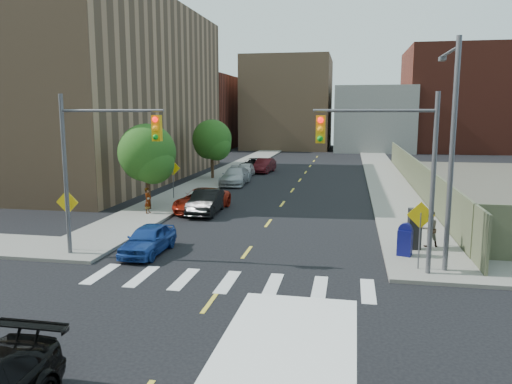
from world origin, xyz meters
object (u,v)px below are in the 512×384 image
at_px(parked_car_red, 202,200).
at_px(parked_car_maroon, 264,166).
at_px(parked_car_black, 206,202).
at_px(parked_car_silver, 235,176).
at_px(parked_car_grey, 254,165).
at_px(pedestrian_west, 148,201).
at_px(parked_car_blue, 148,239).
at_px(pedestrian_east, 429,229).
at_px(parked_car_white, 246,169).
at_px(mailbox, 405,240).
at_px(payphone, 414,229).

relative_size(parked_car_red, parked_car_maroon, 1.18).
height_order(parked_car_black, parked_car_silver, parked_car_black).
bearing_deg(parked_car_red, parked_car_grey, 97.48).
distance_m(parked_car_black, parked_car_maroon, 21.22).
bearing_deg(parked_car_black, pedestrian_west, -162.16).
bearing_deg(parked_car_blue, parked_car_black, 90.58).
xyz_separation_m(parked_car_silver, parked_car_maroon, (0.99, 8.97, -0.02)).
bearing_deg(parked_car_maroon, pedestrian_east, -59.80).
bearing_deg(parked_car_white, parked_car_blue, -88.53).
height_order(parked_car_white, mailbox, mailbox).
relative_size(parked_car_maroon, mailbox, 3.05).
xyz_separation_m(parked_car_silver, pedestrian_east, (13.29, -18.19, 0.25)).
bearing_deg(payphone, parked_car_red, 142.26).
relative_size(mailbox, pedestrian_east, 0.86).
height_order(payphone, pedestrian_east, payphone).
relative_size(parked_car_white, mailbox, 2.67).
distance_m(parked_car_grey, payphone, 31.43).
bearing_deg(pedestrian_east, mailbox, 33.57).
relative_size(parked_car_blue, parked_car_maroon, 0.87).
height_order(parked_car_maroon, pedestrian_east, pedestrian_east).
bearing_deg(parked_car_red, parked_car_silver, 97.87).
bearing_deg(pedestrian_east, parked_car_blue, -6.62).
bearing_deg(parked_car_white, pedestrian_west, -97.11).
bearing_deg(parked_car_grey, parked_car_maroon, -30.71).
xyz_separation_m(parked_car_blue, parked_car_black, (0.08, 8.92, 0.09)).
bearing_deg(parked_car_blue, parked_car_silver, 93.54).
relative_size(parked_car_blue, parked_car_red, 0.74).
bearing_deg(pedestrian_west, parked_car_silver, -4.89).
bearing_deg(parked_car_red, parked_car_black, -49.20).
xyz_separation_m(parked_car_red, pedestrian_west, (-2.85, -1.84, 0.21)).
relative_size(parked_car_red, parked_car_silver, 1.01).
distance_m(parked_car_blue, payphone, 11.91).
relative_size(mailbox, pedestrian_west, 0.92).
xyz_separation_m(parked_car_grey, pedestrian_west, (-2.01, -23.37, 0.25)).
relative_size(parked_car_red, payphone, 2.78).
bearing_deg(pedestrian_east, payphone, 16.82).
distance_m(parked_car_maroon, pedestrian_west, 22.66).
xyz_separation_m(parked_car_black, parked_car_silver, (-0.99, 12.24, -0.00)).
bearing_deg(parked_car_red, payphone, -25.43).
bearing_deg(parked_car_black, pedestrian_east, -27.86).
distance_m(parked_car_blue, parked_car_grey, 31.12).
relative_size(parked_car_blue, pedestrian_east, 2.29).
relative_size(parked_car_grey, pedestrian_west, 3.12).
bearing_deg(parked_car_silver, parked_car_black, -86.72).
bearing_deg(payphone, parked_car_blue, -175.29).
relative_size(payphone, pedestrian_west, 1.19).
bearing_deg(payphone, mailbox, -121.31).
bearing_deg(parked_car_black, parked_car_blue, -92.54).
distance_m(parked_car_blue, parked_car_silver, 21.18).
bearing_deg(pedestrian_west, parked_car_maroon, -3.50).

